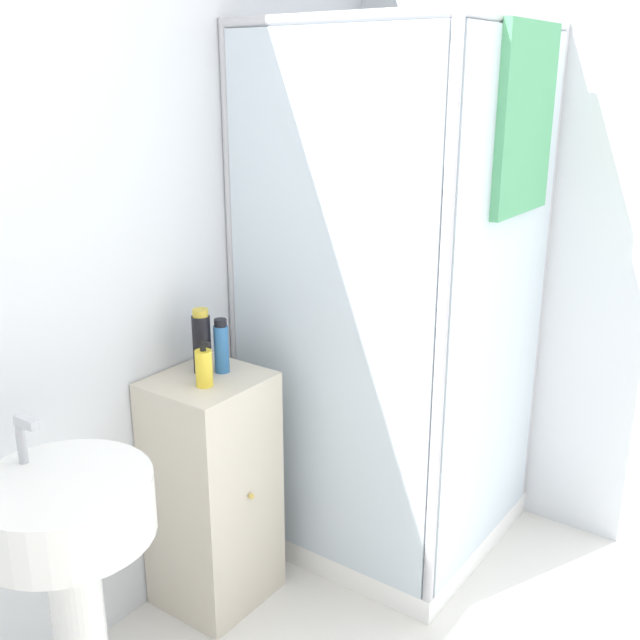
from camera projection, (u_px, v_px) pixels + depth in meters
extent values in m
cube|color=silver|center=(20.00, 282.00, 2.06)|extent=(6.40, 0.06, 2.50)
cube|color=white|center=(385.00, 514.00, 3.12)|extent=(0.88, 0.88, 0.09)
cylinder|color=#B2B2B7|center=(359.00, 262.00, 3.39)|extent=(0.04, 0.04, 1.97)
cylinder|color=#B2B2B7|center=(234.00, 306.00, 2.74)|extent=(0.04, 0.04, 1.97)
cylinder|color=#B2B2B7|center=(539.00, 292.00, 2.92)|extent=(0.04, 0.04, 1.97)
cylinder|color=#B2B2B7|center=(441.00, 353.00, 2.27)|extent=(0.04, 0.04, 1.97)
cylinder|color=#B2B2B7|center=(519.00, 20.00, 2.30)|extent=(0.84, 0.04, 0.04)
cylinder|color=#B2B2B7|center=(301.00, 29.00, 2.76)|extent=(0.84, 0.04, 0.04)
cylinder|color=#B2B2B7|center=(329.00, 18.00, 2.21)|extent=(0.04, 0.84, 0.04)
cylinder|color=#B2B2B7|center=(455.00, 31.00, 2.85)|extent=(0.04, 0.84, 0.04)
cube|color=silver|center=(500.00, 312.00, 2.58)|extent=(0.80, 0.01, 1.84)
cube|color=silver|center=(326.00, 321.00, 2.49)|extent=(0.01, 0.80, 1.84)
cylinder|color=#B7BABF|center=(345.00, 308.00, 3.25)|extent=(0.02, 0.02, 1.48)
cylinder|color=#B7BABF|center=(357.00, 129.00, 2.98)|extent=(0.07, 0.07, 0.04)
cube|color=#4C9966|center=(526.00, 120.00, 2.40)|extent=(0.42, 0.03, 0.60)
cube|color=beige|center=(213.00, 491.00, 2.59)|extent=(0.37, 0.34, 0.84)
sphere|color=gold|center=(251.00, 496.00, 2.48)|extent=(0.02, 0.02, 0.02)
cylinder|color=white|center=(65.00, 508.00, 1.81)|extent=(0.43, 0.43, 0.15)
cylinder|color=#B7BABF|center=(21.00, 439.00, 1.85)|extent=(0.02, 0.02, 0.13)
cube|color=#B7BABF|center=(27.00, 422.00, 1.81)|extent=(0.02, 0.07, 0.02)
cylinder|color=yellow|center=(204.00, 368.00, 2.38)|extent=(0.06, 0.06, 0.12)
cylinder|color=black|center=(203.00, 348.00, 2.36)|extent=(0.02, 0.02, 0.02)
cube|color=black|center=(206.00, 344.00, 2.35)|extent=(0.01, 0.03, 0.01)
cylinder|color=black|center=(202.00, 344.00, 2.48)|extent=(0.06, 0.06, 0.20)
cylinder|color=gold|center=(200.00, 313.00, 2.45)|extent=(0.05, 0.05, 0.02)
cylinder|color=#2D66A3|center=(221.00, 349.00, 2.49)|extent=(0.05, 0.05, 0.16)
cylinder|color=black|center=(220.00, 323.00, 2.46)|extent=(0.04, 0.04, 0.02)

